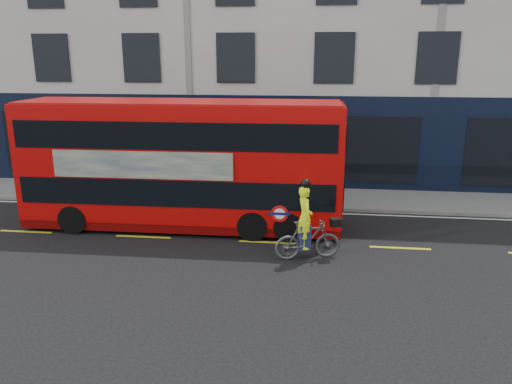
# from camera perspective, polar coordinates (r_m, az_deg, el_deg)

# --- Properties ---
(ground) EXTENTS (120.00, 120.00, 0.00)m
(ground) POSITION_cam_1_polar(r_m,az_deg,el_deg) (15.08, -14.64, -6.96)
(ground) COLOR black
(ground) RESTS_ON ground
(pavement) EXTENTS (60.00, 3.00, 0.12)m
(pavement) POSITION_cam_1_polar(r_m,az_deg,el_deg) (20.91, -8.25, -0.18)
(pavement) COLOR gray
(pavement) RESTS_ON ground
(kerb) EXTENTS (60.00, 0.12, 0.13)m
(kerb) POSITION_cam_1_polar(r_m,az_deg,el_deg) (19.52, -9.38, -1.33)
(kerb) COLOR slate
(kerb) RESTS_ON ground
(building_terrace) EXTENTS (50.00, 10.07, 15.00)m
(building_terrace) POSITION_cam_1_polar(r_m,az_deg,el_deg) (26.50, -5.10, 19.37)
(building_terrace) COLOR beige
(building_terrace) RESTS_ON ground
(road_edge_line) EXTENTS (58.00, 0.10, 0.01)m
(road_edge_line) POSITION_cam_1_polar(r_m,az_deg,el_deg) (19.27, -9.61, -1.76)
(road_edge_line) COLOR silver
(road_edge_line) RESTS_ON ground
(lane_dashes) EXTENTS (58.00, 0.12, 0.01)m
(lane_dashes) POSITION_cam_1_polar(r_m,az_deg,el_deg) (16.39, -12.75, -5.01)
(lane_dashes) COLOR yellow
(lane_dashes) RESTS_ON ground
(bus) EXTENTS (10.48, 2.53, 4.21)m
(bus) POSITION_cam_1_polar(r_m,az_deg,el_deg) (16.55, -8.32, 3.19)
(bus) COLOR #B20807
(bus) RESTS_ON ground
(cyclist) EXTENTS (1.97, 1.04, 2.35)m
(cyclist) POSITION_cam_1_polar(r_m,az_deg,el_deg) (14.12, 5.84, -4.66)
(cyclist) COLOR #4F5254
(cyclist) RESTS_ON ground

